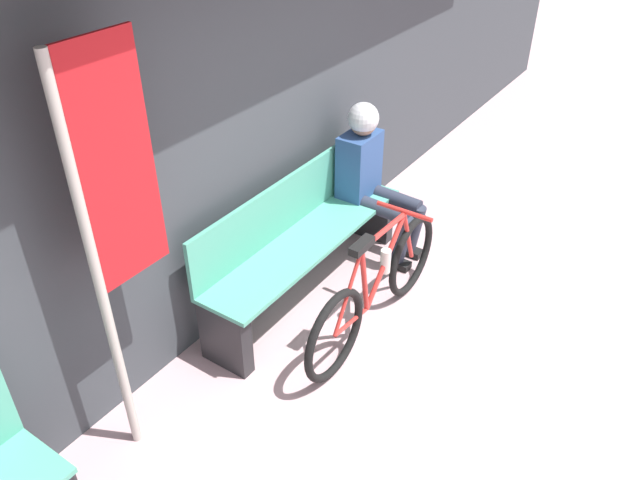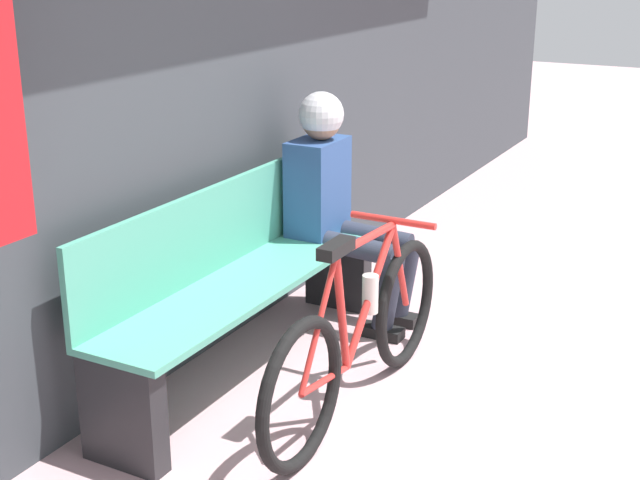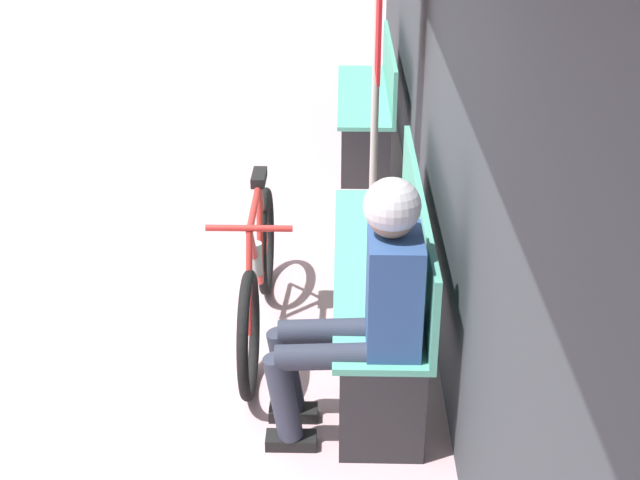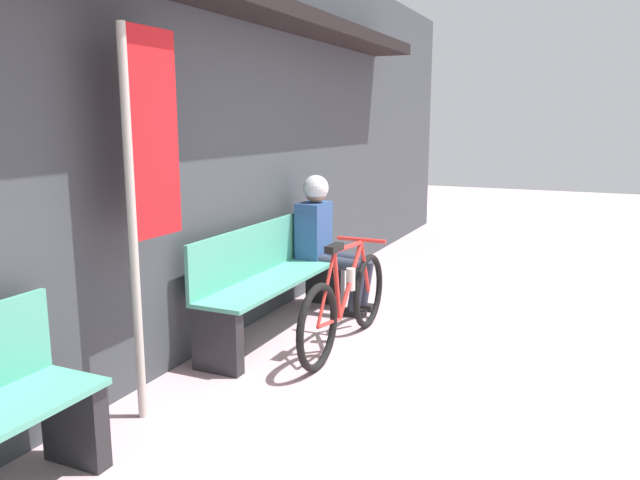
# 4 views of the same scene
# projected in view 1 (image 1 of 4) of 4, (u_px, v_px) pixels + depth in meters

# --- Properties ---
(ground_plane) EXTENTS (24.00, 24.00, 0.00)m
(ground_plane) POSITION_uv_depth(u_px,v_px,m) (563.00, 430.00, 3.54)
(ground_plane) COLOR #C69EA3
(storefront_wall) EXTENTS (12.00, 0.56, 3.20)m
(storefront_wall) POSITION_uv_depth(u_px,v_px,m) (235.00, 69.00, 3.68)
(storefront_wall) COLOR #3D4247
(storefront_wall) RESTS_ON ground_plane
(park_bench_near) EXTENTS (1.89, 0.42, 0.87)m
(park_bench_near) POSITION_uv_depth(u_px,v_px,m) (302.00, 241.00, 4.39)
(park_bench_near) COLOR #51A88E
(park_bench_near) RESTS_ON ground_plane
(bicycle) EXTENTS (1.61, 0.40, 0.83)m
(bicycle) POSITION_uv_depth(u_px,v_px,m) (377.00, 288.00, 4.08)
(bicycle) COLOR black
(bicycle) RESTS_ON ground_plane
(person_seated) EXTENTS (0.34, 0.65, 1.21)m
(person_seated) POSITION_uv_depth(u_px,v_px,m) (371.00, 170.00, 4.68)
(person_seated) COLOR #2D3342
(person_seated) RESTS_ON ground_plane
(banner_pole) EXTENTS (0.45, 0.05, 2.19)m
(banner_pole) POSITION_uv_depth(u_px,v_px,m) (110.00, 211.00, 2.80)
(banner_pole) COLOR #B7B2A8
(banner_pole) RESTS_ON ground_plane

